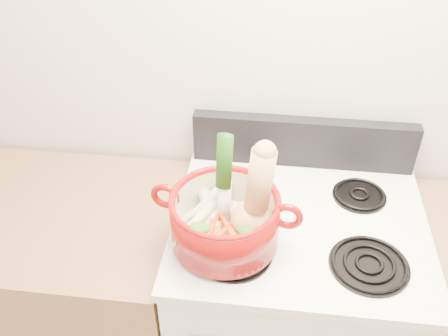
# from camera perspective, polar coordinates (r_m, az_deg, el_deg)

# --- Properties ---
(wall_back) EXTENTS (3.50, 0.02, 2.60)m
(wall_back) POSITION_cam_1_polar(r_m,az_deg,el_deg) (1.66, 9.89, 11.34)
(wall_back) COLOR beige
(wall_back) RESTS_ON floor
(stove_body) EXTENTS (0.76, 0.65, 0.92)m
(stove_body) POSITION_cam_1_polar(r_m,az_deg,el_deg) (1.93, 7.32, -16.62)
(stove_body) COLOR white
(stove_body) RESTS_ON floor
(cooktop) EXTENTS (0.78, 0.67, 0.03)m
(cooktop) POSITION_cam_1_polar(r_m,az_deg,el_deg) (1.57, 8.67, -6.40)
(cooktop) COLOR silver
(cooktop) RESTS_ON stove_body
(control_backsplash) EXTENTS (0.76, 0.05, 0.18)m
(control_backsplash) POSITION_cam_1_polar(r_m,az_deg,el_deg) (1.74, 9.02, 2.93)
(control_backsplash) COLOR black
(control_backsplash) RESTS_ON cooktop
(counter_left) EXTENTS (1.36, 0.65, 0.90)m
(counter_left) POSITION_cam_1_polar(r_m,az_deg,el_deg) (2.17, -23.00, -12.79)
(counter_left) COLOR #8A6141
(counter_left) RESTS_ON floor
(burner_front_left) EXTENTS (0.22, 0.22, 0.02)m
(burner_front_left) POSITION_cam_1_polar(r_m,az_deg,el_deg) (1.44, 1.10, -9.52)
(burner_front_left) COLOR black
(burner_front_left) RESTS_ON cooktop
(burner_front_right) EXTENTS (0.22, 0.22, 0.02)m
(burner_front_right) POSITION_cam_1_polar(r_m,az_deg,el_deg) (1.47, 16.26, -10.49)
(burner_front_right) COLOR black
(burner_front_right) RESTS_ON cooktop
(burner_back_left) EXTENTS (0.17, 0.17, 0.02)m
(burner_back_left) POSITION_cam_1_polar(r_m,az_deg,el_deg) (1.66, 2.22, -1.98)
(burner_back_left) COLOR black
(burner_back_left) RESTS_ON cooktop
(burner_back_right) EXTENTS (0.17, 0.17, 0.02)m
(burner_back_right) POSITION_cam_1_polar(r_m,az_deg,el_deg) (1.68, 15.22, -2.93)
(burner_back_right) COLOR black
(burner_back_right) RESTS_ON cooktop
(dutch_oven) EXTENTS (0.34, 0.34, 0.15)m
(dutch_oven) POSITION_cam_1_polar(r_m,az_deg,el_deg) (1.41, 0.10, -5.92)
(dutch_oven) COLOR maroon
(dutch_oven) RESTS_ON burner_front_left
(pot_handle_left) EXTENTS (0.09, 0.03, 0.09)m
(pot_handle_left) POSITION_cam_1_polar(r_m,az_deg,el_deg) (1.42, -6.73, -3.20)
(pot_handle_left) COLOR maroon
(pot_handle_left) RESTS_ON dutch_oven
(pot_handle_right) EXTENTS (0.09, 0.03, 0.09)m
(pot_handle_right) POSITION_cam_1_polar(r_m,az_deg,el_deg) (1.36, 7.27, -5.51)
(pot_handle_right) COLOR maroon
(pot_handle_right) RESTS_ON dutch_oven
(squash) EXTENTS (0.18, 0.17, 0.30)m
(squash) POSITION_cam_1_polar(r_m,az_deg,el_deg) (1.35, 3.18, -2.92)
(squash) COLOR tan
(squash) RESTS_ON dutch_oven
(leek) EXTENTS (0.06, 0.10, 0.30)m
(leek) POSITION_cam_1_polar(r_m,az_deg,el_deg) (1.38, -0.03, -1.40)
(leek) COLOR silver
(leek) RESTS_ON dutch_oven
(ginger) EXTENTS (0.08, 0.06, 0.04)m
(ginger) POSITION_cam_1_polar(r_m,az_deg,el_deg) (1.48, 0.73, -4.74)
(ginger) COLOR #D5BE83
(ginger) RESTS_ON dutch_oven
(parsnip_0) EXTENTS (0.11, 0.23, 0.06)m
(parsnip_0) POSITION_cam_1_polar(r_m,az_deg,el_deg) (1.45, -1.62, -5.66)
(parsnip_0) COLOR beige
(parsnip_0) RESTS_ON dutch_oven
(parsnip_1) EXTENTS (0.16, 0.16, 0.06)m
(parsnip_1) POSITION_cam_1_polar(r_m,az_deg,el_deg) (1.44, -2.25, -5.76)
(parsnip_1) COLOR beige
(parsnip_1) RESTS_ON dutch_oven
(parsnip_2) EXTENTS (0.12, 0.20, 0.06)m
(parsnip_2) POSITION_cam_1_polar(r_m,az_deg,el_deg) (1.45, -1.40, -5.06)
(parsnip_2) COLOR beige
(parsnip_2) RESTS_ON dutch_oven
(parsnip_3) EXTENTS (0.13, 0.18, 0.06)m
(parsnip_3) POSITION_cam_1_polar(r_m,az_deg,el_deg) (1.41, -3.54, -6.33)
(parsnip_3) COLOR beige
(parsnip_3) RESTS_ON dutch_oven
(parsnip_4) EXTENTS (0.17, 0.22, 0.07)m
(parsnip_4) POSITION_cam_1_polar(r_m,az_deg,el_deg) (1.46, -2.19, -3.98)
(parsnip_4) COLOR beige
(parsnip_4) RESTS_ON dutch_oven
(carrot_0) EXTENTS (0.08, 0.18, 0.05)m
(carrot_0) POSITION_cam_1_polar(r_m,az_deg,el_deg) (1.41, -0.96, -7.54)
(carrot_0) COLOR #C13D09
(carrot_0) RESTS_ON dutch_oven
(carrot_1) EXTENTS (0.07, 0.17, 0.05)m
(carrot_1) POSITION_cam_1_polar(r_m,az_deg,el_deg) (1.40, -1.63, -7.28)
(carrot_1) COLOR red
(carrot_1) RESTS_ON dutch_oven
(carrot_2) EXTENTS (0.12, 0.17, 0.05)m
(carrot_2) POSITION_cam_1_polar(r_m,az_deg,el_deg) (1.39, 0.85, -7.54)
(carrot_2) COLOR #DC520B
(carrot_2) RESTS_ON dutch_oven
(carrot_3) EXTENTS (0.10, 0.14, 0.04)m
(carrot_3) POSITION_cam_1_polar(r_m,az_deg,el_deg) (1.37, -1.01, -8.20)
(carrot_3) COLOR #DB480A
(carrot_3) RESTS_ON dutch_oven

